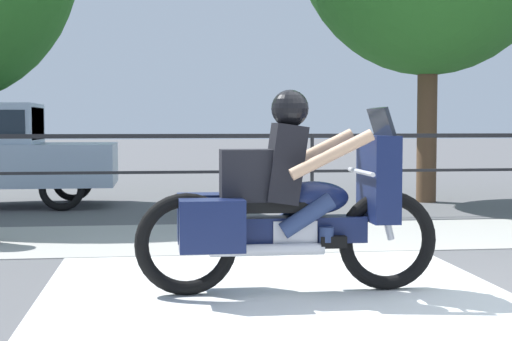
% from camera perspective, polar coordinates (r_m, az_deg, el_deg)
% --- Properties ---
extents(ground_plane, '(120.00, 120.00, 0.00)m').
position_cam_1_polar(ground_plane, '(6.09, 14.02, -9.15)').
color(ground_plane, '#565659').
extents(sidewalk_band, '(44.00, 2.40, 0.01)m').
position_cam_1_polar(sidewalk_band, '(9.28, 6.37, -4.69)').
color(sidewalk_band, '#A8A59E').
rests_on(sidewalk_band, ground).
extents(crosswalk_band, '(3.62, 6.00, 0.01)m').
position_cam_1_polar(crosswalk_band, '(5.57, 2.40, -10.19)').
color(crosswalk_band, silver).
rests_on(crosswalk_band, ground).
extents(fence_railing, '(36.00, 0.05, 1.17)m').
position_cam_1_polar(fence_railing, '(11.04, 4.11, 1.40)').
color(fence_railing, '#232326').
rests_on(fence_railing, ground).
extents(motorcycle, '(2.37, 0.76, 1.58)m').
position_cam_1_polar(motorcycle, '(6.07, 2.30, -2.43)').
color(motorcycle, black).
rests_on(motorcycle, ground).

